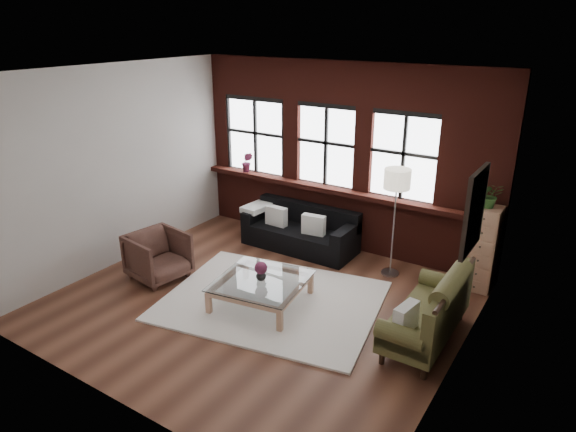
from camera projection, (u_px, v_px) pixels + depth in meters
The scene contains 26 objects.
floor at pixel (260, 301), 7.40m from camera, with size 5.50×5.50×0.00m, color #4E291C.
ceiling at pixel (254, 72), 6.25m from camera, with size 5.50×5.50×0.00m, color white.
wall_back at pixel (343, 157), 8.79m from camera, with size 5.50×5.50×0.00m, color #BBB6AE.
wall_front at pixel (102, 268), 4.86m from camera, with size 5.50×5.50×0.00m, color #BBB6AE.
wall_left at pixel (118, 167), 8.22m from camera, with size 5.00×5.00×0.00m, color #BBB6AE.
wall_right at pixel (467, 242), 5.43m from camera, with size 5.00×5.00×0.00m, color #BBB6AE.
brick_backwall at pixel (341, 158), 8.74m from camera, with size 5.50×0.12×3.20m, color #481711, non-canonical shape.
sill_ledge at pixel (338, 190), 8.87m from camera, with size 5.50×0.30×0.08m, color #481711.
window_left at pixel (256, 137), 9.60m from camera, with size 1.38×0.10×1.50m, color black, non-canonical shape.
window_mid at pixel (327, 147), 8.85m from camera, with size 1.38×0.10×1.50m, color black, non-canonical shape.
window_right at pixel (404, 158), 8.14m from camera, with size 1.38×0.10×1.50m, color black, non-canonical shape.
wall_poster at pixel (475, 211), 5.60m from camera, with size 0.05×0.74×0.94m, color black, non-canonical shape.
shag_rug at pixel (272, 300), 7.39m from camera, with size 2.99×2.35×0.03m, color white.
dark_sofa at pixel (300, 229), 9.01m from camera, with size 2.00×0.81×0.72m, color black, non-canonical shape.
pillow_a at pixel (276, 216), 9.08m from camera, with size 0.40×0.14×0.34m, color silver.
pillow_b at pixel (314, 225), 8.69m from camera, with size 0.40×0.14×0.34m, color silver.
vintage_settee at pixel (427, 308), 6.35m from camera, with size 0.76×1.72×0.92m, color #4D4A23, non-canonical shape.
pillow_settee at pixel (406, 318), 5.94m from camera, with size 0.14×0.38×0.34m, color silver.
armchair at pixel (158, 256), 7.96m from camera, with size 0.80×0.82×0.75m, color #442922.
coffee_table at pixel (261, 292), 7.26m from camera, with size 1.19×1.19×0.40m, color tan, non-canonical shape.
vase at pixel (261, 275), 7.16m from camera, with size 0.15×0.15×0.15m, color #B2B2B2.
flowers at pixel (261, 268), 7.12m from camera, with size 0.18×0.18×0.18m, color #662340.
drawer_chest at pixel (482, 249), 7.56m from camera, with size 0.40×0.40×1.30m, color tan.
potted_plant_top at pixel (490, 195), 7.26m from camera, with size 0.33×0.29×0.37m, color #2D5923.
floor_lamp at pixel (394, 219), 7.87m from camera, with size 0.40×0.40×1.88m, color #A5A5A8, non-canonical shape.
sill_plant at pixel (247, 162), 9.74m from camera, with size 0.21×0.17×0.39m, color #662340.
Camera 1 is at (3.85, -5.21, 3.80)m, focal length 32.00 mm.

